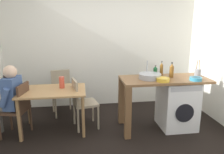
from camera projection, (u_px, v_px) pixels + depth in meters
ground_plane at (113, 141)px, 3.47m from camera, size 5.46×5.46×0.00m
wall_back at (101, 46)px, 4.84m from camera, size 4.60×0.10×2.70m
dining_table at (53, 95)px, 3.71m from camera, size 1.10×0.76×0.74m
chair_person_seat at (18, 107)px, 3.55m from camera, size 0.47×0.47×0.90m
chair_opposite at (81, 101)px, 3.84m from camera, size 0.48×0.48×0.90m
chair_spare_by_wall at (62, 90)px, 4.49m from camera, size 0.49×0.49×0.90m
seated_person at (8, 97)px, 3.52m from camera, size 0.54×0.54×1.20m
kitchen_counter at (152, 88)px, 3.74m from camera, size 1.50×0.68×0.92m
washing_machine at (177, 104)px, 3.89m from camera, size 0.60×0.61×0.86m
sink_basin at (150, 76)px, 3.69m from camera, size 0.38×0.38×0.09m
tap at (147, 69)px, 3.84m from camera, size 0.02×0.02×0.28m
bottle_tall_green at (155, 71)px, 3.91m from camera, size 0.07×0.07×0.19m
bottle_squat_brown at (161, 69)px, 3.93m from camera, size 0.06×0.06×0.26m
bottle_clear_small at (172, 70)px, 3.78m from camera, size 0.07×0.07×0.26m
mixing_bowl at (163, 79)px, 3.52m from camera, size 0.22×0.22×0.06m
utensil_crock at (198, 73)px, 3.85m from camera, size 0.11×0.11×0.30m
colander at (196, 79)px, 3.58m from camera, size 0.20×0.20×0.06m
vase at (62, 82)px, 3.78m from camera, size 0.09×0.09×0.20m
scissors at (164, 80)px, 3.63m from camera, size 0.15×0.06×0.01m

